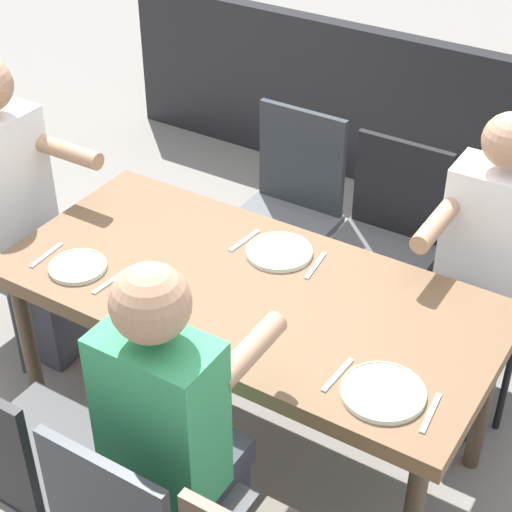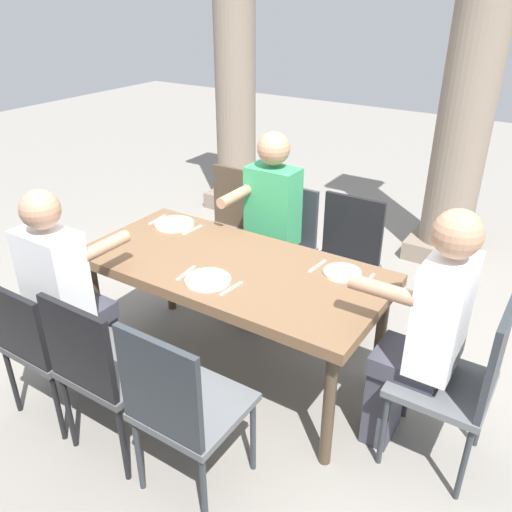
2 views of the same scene
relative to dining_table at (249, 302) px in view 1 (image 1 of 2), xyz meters
The scene contains 19 objects.
ground_plane 0.68m from the dining_table, ahead, with size 16.00×16.00×0.00m, color gray.
dining_table is the anchor object (origin of this frame).
chair_west_south 1.05m from the dining_table, 126.93° to the right, with size 0.44×0.44×0.85m.
chair_mid_south 0.86m from the dining_table, 100.55° to the right, with size 0.44×0.44×0.92m.
chair_east_north 0.91m from the dining_table, 68.91° to the left, with size 0.44×0.44×0.91m.
chair_east_south 0.91m from the dining_table, 68.96° to the right, with size 0.44×0.44×0.94m.
diner_woman_green 0.88m from the dining_table, 134.58° to the right, with size 0.35×0.49×1.27m.
diner_man_white 1.09m from the dining_table, ahead, with size 0.50×0.35×1.33m.
diner_guest_third 0.66m from the dining_table, 103.90° to the left, with size 0.35×0.50×1.32m.
patio_railing 2.09m from the dining_table, 90.00° to the right, with size 4.14×0.10×0.90m, color black.
plate_0 0.66m from the dining_table, 159.25° to the left, with size 0.26×0.26×0.02m.
fork_0 0.80m from the dining_table, 163.06° to the left, with size 0.02×0.17×0.01m, color silver.
spoon_0 0.53m from the dining_table, 153.39° to the left, with size 0.02×0.17×0.01m, color silver.
plate_1 0.24m from the dining_table, 87.63° to the right, with size 0.25×0.25×0.02m.
fork_1 0.27m from the dining_table, 122.07° to the right, with size 0.02×0.17×0.01m, color silver.
spoon_1 0.28m from the dining_table, 54.66° to the right, with size 0.02×0.17×0.01m, color silver.
plate_2 0.62m from the dining_table, 22.07° to the left, with size 0.21×0.21×0.02m.
fork_2 0.48m from the dining_table, 28.83° to the left, with size 0.02×0.17×0.01m, color silver.
spoon_2 0.76m from the dining_table, 17.79° to the left, with size 0.02×0.17×0.01m, color silver.
Camera 1 is at (-1.25, 1.97, 2.54)m, focal length 59.83 mm.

